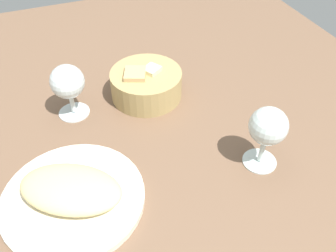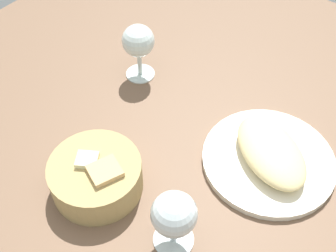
{
  "view_description": "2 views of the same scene",
  "coord_description": "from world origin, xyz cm",
  "px_view_note": "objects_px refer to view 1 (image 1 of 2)",
  "views": [
    {
      "loc": [
        -9.76,
        -52.16,
        52.79
      ],
      "look_at": [
        9.05,
        -4.1,
        4.69
      ],
      "focal_mm": 38.68,
      "sensor_mm": 36.0,
      "label": 1
    },
    {
      "loc": [
        -25.61,
        37.54,
        64.99
      ],
      "look_at": [
        6.63,
        -3.75,
        4.53
      ],
      "focal_mm": 45.17,
      "sensor_mm": 36.0,
      "label": 2
    }
  ],
  "objects_px": {
    "bread_basket": "(146,84)",
    "wine_glass_far": "(68,84)",
    "wine_glass_near": "(268,129)",
    "plate": "(73,198)"
  },
  "relations": [
    {
      "from": "wine_glass_near",
      "to": "wine_glass_far",
      "type": "distance_m",
      "value": 0.41
    },
    {
      "from": "plate",
      "to": "wine_glass_far",
      "type": "distance_m",
      "value": 0.25
    },
    {
      "from": "bread_basket",
      "to": "wine_glass_near",
      "type": "distance_m",
      "value": 0.31
    },
    {
      "from": "wine_glass_near",
      "to": "wine_glass_far",
      "type": "height_order",
      "value": "wine_glass_near"
    },
    {
      "from": "plate",
      "to": "wine_glass_far",
      "type": "xyz_separation_m",
      "value": [
        0.04,
        0.24,
        0.07
      ]
    },
    {
      "from": "bread_basket",
      "to": "wine_glass_far",
      "type": "distance_m",
      "value": 0.18
    },
    {
      "from": "plate",
      "to": "wine_glass_far",
      "type": "bearing_deg",
      "value": 79.22
    },
    {
      "from": "plate",
      "to": "bread_basket",
      "type": "distance_m",
      "value": 0.32
    },
    {
      "from": "wine_glass_near",
      "to": "wine_glass_far",
      "type": "xyz_separation_m",
      "value": [
        -0.31,
        0.28,
        -0.01
      ]
    },
    {
      "from": "plate",
      "to": "bread_basket",
      "type": "bearing_deg",
      "value": 47.75
    }
  ]
}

